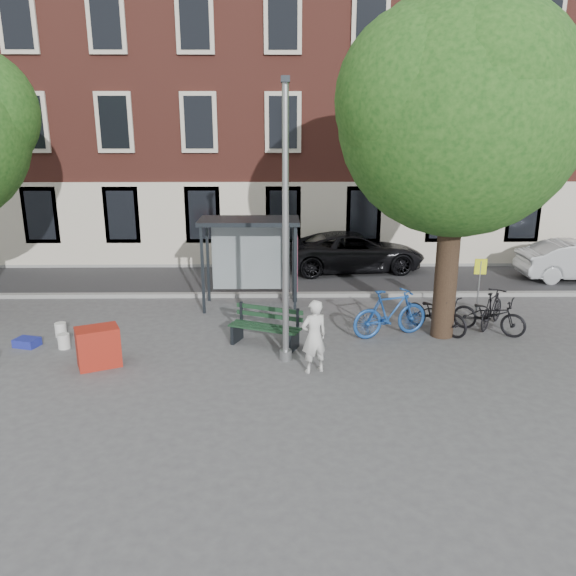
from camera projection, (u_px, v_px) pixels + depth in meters
The scene contains 20 objects.
ground at pixel (286, 360), 12.85m from camera, with size 90.00×90.00×0.00m, color #4C4C4F.
road at pixel (284, 280), 19.58m from camera, with size 40.00×4.00×0.01m, color #28282B.
curb_near at pixel (284, 295), 17.64m from camera, with size 40.00×0.25×0.12m, color gray.
curb_far at pixel (283, 265), 21.49m from camera, with size 40.00×0.25×0.12m, color gray.
building_row at pixel (282, 81), 23.42m from camera, with size 30.00×8.00×14.00m, color brown.
lamppost at pixel (286, 240), 12.09m from camera, with size 0.28×0.35×6.11m.
tree_right at pixel (462, 105), 12.69m from camera, with size 5.76×5.60×8.20m.
bus_shelter at pixel (263, 242), 16.26m from camera, with size 2.85×1.45×2.62m.
painter at pixel (314, 336), 12.00m from camera, with size 0.60×0.39×1.63m, color silver.
bench at pixel (266, 329), 13.63m from camera, with size 1.84×1.19×0.91m.
bike_a at pixel (489, 315), 14.42m from camera, with size 0.65×1.85×0.97m, color black.
bike_b at pixel (390, 313), 14.14m from camera, with size 0.58×2.07×1.24m, color #1B4795.
bike_c at pixel (436, 313), 14.51m from camera, with size 0.65×1.88×0.99m, color black.
bike_d at pixel (492, 309), 14.88m from camera, with size 0.47×1.66×1.00m, color black.
car_dark at pixel (354, 251), 20.76m from camera, with size 2.37×5.14×1.43m, color black.
red_stand at pixel (98, 347), 12.40m from camera, with size 0.90×0.60×0.90m, color maroon.
blue_crate at pixel (27, 342), 13.62m from camera, with size 0.55×0.40×0.20m, color navy.
bucket_b at pixel (61, 330), 14.24m from camera, with size 0.28×0.28×0.36m, color silver.
bucket_c at pixel (64, 341), 13.47m from camera, with size 0.28×0.28×0.36m, color silver.
notice_sign at pixel (479, 278), 14.76m from camera, with size 0.32×0.05×1.83m.
Camera 1 is at (-0.11, -11.90, 5.11)m, focal length 35.00 mm.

